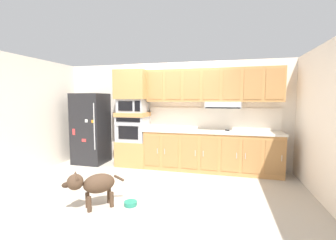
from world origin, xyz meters
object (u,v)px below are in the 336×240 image
(built_in_oven, at_px, (133,129))
(dog_food_bowl, at_px, (131,203))
(dog, at_px, (94,184))
(microwave, at_px, (133,106))
(refrigerator, at_px, (91,128))
(screwdriver, at_px, (227,130))

(built_in_oven, relative_size, dog_food_bowl, 3.50)
(dog, bearing_deg, microwave, -124.49)
(built_in_oven, height_order, microwave, microwave)
(refrigerator, height_order, dog_food_bowl, refrigerator)
(screwdriver, bearing_deg, microwave, -179.03)
(dog_food_bowl, bearing_deg, refrigerator, 134.54)
(built_in_oven, bearing_deg, screwdriver, 0.97)
(microwave, relative_size, screwdriver, 3.82)
(screwdriver, distance_m, dog, 3.03)
(microwave, relative_size, dog, 0.92)
(built_in_oven, xyz_separation_m, dog, (0.31, -2.24, -0.53))
(dog_food_bowl, bearing_deg, built_in_oven, 111.64)
(dog_food_bowl, bearing_deg, microwave, 111.63)
(dog_food_bowl, bearing_deg, dog, -156.29)
(refrigerator, distance_m, built_in_oven, 1.12)
(screwdriver, bearing_deg, dog, -130.21)
(refrigerator, bearing_deg, dog, -56.53)
(refrigerator, relative_size, microwave, 2.73)
(microwave, height_order, dog, microwave)
(refrigerator, relative_size, dog, 2.51)
(built_in_oven, distance_m, dog, 2.32)
(dog, bearing_deg, screwdriver, -172.66)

